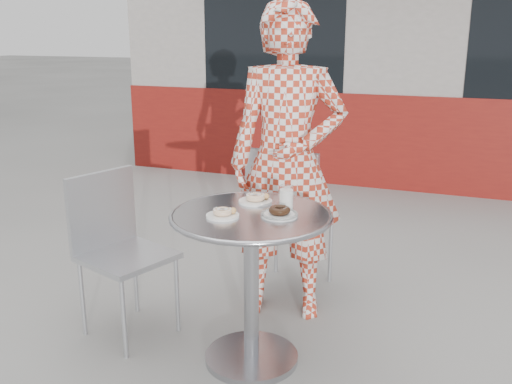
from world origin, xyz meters
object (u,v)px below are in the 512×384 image
(bistro_table, at_px, (251,251))
(milk_cup, at_px, (286,198))
(seated_person, at_px, (287,163))
(chair_left, at_px, (128,287))
(plate_checker, at_px, (280,213))
(chair_far, at_px, (292,246))
(plate_near, at_px, (223,213))
(plate_far, at_px, (256,199))

(bistro_table, xyz_separation_m, milk_cup, (0.13, 0.14, 0.25))
(seated_person, bearing_deg, chair_left, -153.42)
(chair_left, xyz_separation_m, seated_person, (0.73, 0.58, 0.63))
(seated_person, xyz_separation_m, plate_checker, (0.16, -0.60, -0.10))
(seated_person, relative_size, milk_cup, 15.97)
(bistro_table, relative_size, milk_cup, 7.00)
(bistro_table, relative_size, plate_checker, 4.50)
(chair_far, bearing_deg, plate_checker, 106.24)
(chair_far, relative_size, milk_cup, 8.46)
(bistro_table, distance_m, plate_checker, 0.25)
(chair_far, bearing_deg, plate_near, 90.73)
(plate_far, bearing_deg, bistro_table, -76.31)
(chair_far, bearing_deg, seated_person, 102.71)
(chair_far, height_order, chair_left, chair_far)
(plate_far, bearing_deg, milk_cup, -12.26)
(plate_checker, bearing_deg, bistro_table, -176.00)
(bistro_table, bearing_deg, milk_cup, 47.18)
(chair_far, height_order, plate_far, chair_far)
(plate_far, height_order, plate_checker, same)
(seated_person, bearing_deg, plate_checker, -87.42)
(bistro_table, xyz_separation_m, plate_checker, (0.14, 0.01, 0.21))
(chair_far, bearing_deg, plate_far, 94.77)
(chair_left, distance_m, seated_person, 1.12)
(chair_left, relative_size, plate_far, 5.27)
(plate_near, bearing_deg, milk_cup, 45.03)
(bistro_table, distance_m, plate_far, 0.28)
(chair_left, distance_m, milk_cup, 1.05)
(chair_far, distance_m, plate_checker, 1.03)
(chair_left, height_order, milk_cup, milk_cup)
(chair_left, relative_size, milk_cup, 7.89)
(plate_checker, relative_size, milk_cup, 1.55)
(plate_checker, height_order, milk_cup, milk_cup)
(chair_far, relative_size, chair_left, 1.07)
(bistro_table, bearing_deg, plate_far, 103.69)
(plate_checker, bearing_deg, chair_far, 103.04)
(plate_near, relative_size, plate_checker, 0.88)
(bistro_table, xyz_separation_m, plate_far, (-0.04, 0.18, 0.21))
(chair_far, relative_size, plate_far, 5.65)
(chair_far, relative_size, plate_near, 6.15)
(bistro_table, distance_m, milk_cup, 0.31)
(seated_person, distance_m, plate_checker, 0.62)
(seated_person, distance_m, milk_cup, 0.49)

